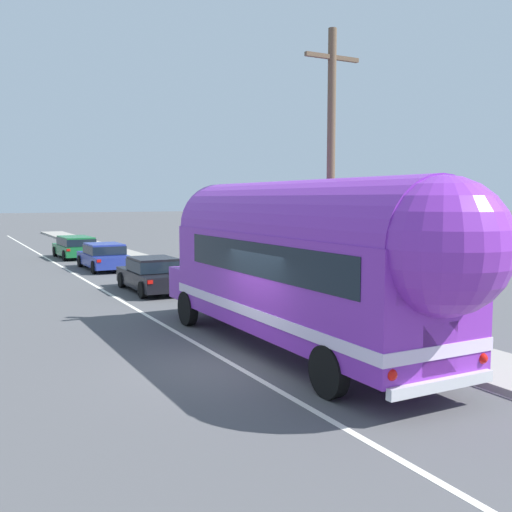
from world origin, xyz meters
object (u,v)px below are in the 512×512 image
at_px(car_third, 75,246).
at_px(painted_bus, 306,259).
at_px(car_lead, 153,273).
at_px(car_second, 104,255).
at_px(utility_pole, 331,173).

bearing_deg(car_third, painted_bus, -89.53).
bearing_deg(car_third, car_lead, -89.48).
height_order(car_lead, car_second, same).
bearing_deg(utility_pole, painted_bus, -133.51).
bearing_deg(car_lead, utility_pole, -72.11).
bearing_deg(painted_bus, utility_pole, 46.49).
height_order(car_lead, car_third, same).
xyz_separation_m(painted_bus, car_third, (-0.21, 25.96, -1.51)).
bearing_deg(car_second, car_third, 91.65).
relative_size(car_second, car_third, 1.05).
height_order(painted_bus, car_second, painted_bus).
height_order(painted_bus, car_lead, painted_bus).
distance_m(car_lead, car_second, 8.26).
distance_m(car_lead, car_third, 14.88).
xyz_separation_m(utility_pole, painted_bus, (-2.61, -2.75, -2.12)).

